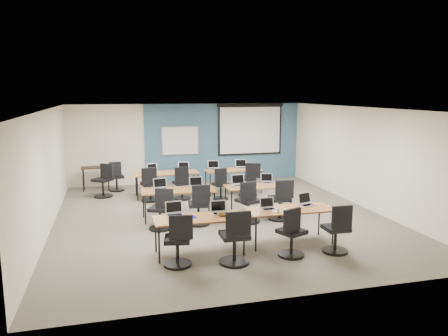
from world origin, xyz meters
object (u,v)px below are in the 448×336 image
object	(u,v)px
laptop_0	(175,212)
task_chair_9	(182,186)
task_chair_3	(337,233)
laptop_8	(152,170)
training_table_front_left	(199,220)
task_chair_6	(248,205)
utility_table	(96,170)
laptop_9	(184,168)
training_table_front_right	(290,211)
laptop_5	(196,185)
training_table_mid_left	(178,191)
task_chair_0	(178,245)
laptop_11	(242,166)
laptop_2	(268,206)
laptop_6	(239,183)
task_chair_5	(199,208)
task_chair_1	(235,242)
training_table_mid_right	(258,187)
laptop_1	(219,210)
task_chair_7	(281,203)
task_chair_2	(292,236)
spare_chair_a	(116,179)
training_table_back_left	(167,174)
laptop_3	(306,202)
task_chair_10	(221,187)
whiteboard	(180,141)
laptop_7	(268,180)
training_table_back_right	(233,171)
spare_chair_b	(104,183)
laptop_10	(214,167)
task_chair_4	(161,213)
projector_screen	(250,127)
task_chair_11	(249,182)

from	to	relation	value
laptop_0	task_chair_9	bearing A→B (deg)	74.48
task_chair_3	laptop_8	distance (m)	6.45
training_table_front_left	task_chair_6	world-z (taller)	task_chair_6
utility_table	laptop_9	bearing A→B (deg)	-26.68
training_table_front_right	laptop_5	xyz separation A→B (m)	(-1.46, 2.51, 0.11)
training_table_front_left	training_table_front_right	bearing A→B (deg)	4.19
training_table_mid_left	task_chair_0	distance (m)	3.06
task_chair_0	laptop_11	size ratio (longest dim) A/B	2.85
laptop_2	laptop_6	bearing A→B (deg)	86.18
training_table_front_left	task_chair_5	size ratio (longest dim) A/B	1.74
task_chair_1	utility_table	world-z (taller)	task_chair_1
task_chair_0	task_chair_3	distance (m)	3.08
training_table_mid_right	laptop_1	xyz separation A→B (m)	(-1.59, -2.26, 0.11)
training_table_front_right	laptop_8	distance (m)	5.44
training_table_mid_right	task_chair_7	bearing A→B (deg)	-63.93
task_chair_6	task_chair_2	bearing A→B (deg)	-107.58
task_chair_3	spare_chair_a	distance (m)	7.75
task_chair_1	task_chair_5	xyz separation A→B (m)	(-0.17, 2.48, -0.02)
training_table_back_left	task_chair_1	bearing A→B (deg)	-86.76
training_table_front_left	task_chair_2	bearing A→B (deg)	-20.50
training_table_back_left	task_chair_0	size ratio (longest dim) A/B	1.90
laptop_3	task_chair_10	size ratio (longest dim) A/B	0.35
laptop_8	whiteboard	bearing A→B (deg)	38.27
task_chair_10	laptop_7	bearing A→B (deg)	-69.09
training_table_back_right	laptop_6	bearing A→B (deg)	-105.16
laptop_0	spare_chair_b	size ratio (longest dim) A/B	0.33
task_chair_5	task_chair_3	bearing A→B (deg)	-40.77
laptop_2	task_chair_7	bearing A→B (deg)	57.43
laptop_0	laptop_8	bearing A→B (deg)	85.24
laptop_5	task_chair_2	bearing A→B (deg)	-62.64
laptop_10	laptop_7	bearing A→B (deg)	-58.69
task_chair_1	task_chair_4	xyz separation A→B (m)	(-1.07, 2.35, -0.02)
projector_screen	task_chair_2	size ratio (longest dim) A/B	2.43
projector_screen	laptop_5	size ratio (longest dim) A/B	7.23
training_table_mid_left	task_chair_10	distance (m)	2.17
laptop_8	laptop_11	distance (m)	2.79
task_chair_5	laptop_9	size ratio (longest dim) A/B	2.99
laptop_8	laptop_1	bearing A→B (deg)	-98.87
spare_chair_b	task_chair_1	bearing A→B (deg)	-29.60
training_table_front_left	task_chair_6	distance (m)	2.30
task_chair_11	spare_chair_b	world-z (taller)	task_chair_11
whiteboard	training_table_front_left	xyz separation A→B (m)	(-0.71, -6.78, -0.77)
training_table_mid_right	laptop_9	distance (m)	3.06
laptop_7	spare_chair_b	xyz separation A→B (m)	(-4.22, 2.54, -0.37)
training_table_back_right	task_chair_5	distance (m)	3.49
laptop_8	spare_chair_a	size ratio (longest dim) A/B	0.34
training_table_back_left	laptop_3	distance (m)	5.11
training_table_front_right	laptop_0	distance (m)	2.37
projector_screen	task_chair_2	distance (m)	7.67
training_table_back_right	task_chair_1	xyz separation A→B (m)	(-1.53, -5.52, -0.25)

